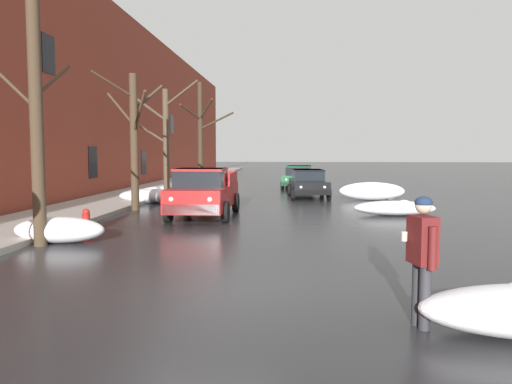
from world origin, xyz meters
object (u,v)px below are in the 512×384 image
at_px(fire_hydrant, 86,221).
at_px(pickup_truck_red_approaching_near_lane, 204,192).
at_px(bare_tree_mid_block, 165,140).
at_px(sedan_black_parked_kerbside_close, 308,183).
at_px(sedan_green_parked_kerbside_mid, 299,177).
at_px(pedestrian_with_coffee, 422,251).
at_px(bare_tree_second_along_sidewalk, 134,136).
at_px(bare_tree_at_the_corner, 36,97).
at_px(bare_tree_far_down_block, 201,131).

bearing_deg(fire_hydrant, pickup_truck_red_approaching_near_lane, 53.68).
bearing_deg(bare_tree_mid_block, sedan_black_parked_kerbside_close, 6.77).
bearing_deg(sedan_black_parked_kerbside_close, pickup_truck_red_approaching_near_lane, -116.83).
relative_size(sedan_green_parked_kerbside_mid, pedestrian_with_coffee, 2.57).
bearing_deg(bare_tree_second_along_sidewalk, bare_tree_at_the_corner, -89.99).
height_order(pickup_truck_red_approaching_near_lane, sedan_black_parked_kerbside_close, pickup_truck_red_approaching_near_lane).
height_order(bare_tree_mid_block, sedan_green_parked_kerbside_mid, bare_tree_mid_block).
bearing_deg(bare_tree_far_down_block, fire_hydrant, -89.12).
distance_m(bare_tree_second_along_sidewalk, bare_tree_far_down_block, 14.43).
relative_size(bare_tree_far_down_block, pedestrian_with_coffee, 3.96).
relative_size(sedan_green_parked_kerbside_mid, fire_hydrant, 6.38).
bearing_deg(bare_tree_second_along_sidewalk, bare_tree_far_down_block, 89.85).
bearing_deg(pedestrian_with_coffee, sedan_green_parked_kerbside_mid, 93.01).
height_order(bare_tree_at_the_corner, pickup_truck_red_approaching_near_lane, bare_tree_at_the_corner).
xyz_separation_m(bare_tree_mid_block, bare_tree_far_down_block, (0.06, 9.39, 0.83)).
xyz_separation_m(bare_tree_at_the_corner, bare_tree_mid_block, (-0.02, 12.66, -0.76)).
xyz_separation_m(pickup_truck_red_approaching_near_lane, sedan_green_parked_kerbside_mid, (3.54, 13.96, -0.13)).
bearing_deg(sedan_green_parked_kerbside_mid, sedan_black_parked_kerbside_close, -86.30).
height_order(bare_tree_second_along_sidewalk, pickup_truck_red_approaching_near_lane, bare_tree_second_along_sidewalk).
bearing_deg(pickup_truck_red_approaching_near_lane, bare_tree_at_the_corner, -118.56).
relative_size(bare_tree_far_down_block, fire_hydrant, 9.83).
distance_m(bare_tree_mid_block, sedan_black_parked_kerbside_close, 7.44).
distance_m(bare_tree_at_the_corner, sedan_green_parked_kerbside_mid, 20.95).
xyz_separation_m(bare_tree_at_the_corner, fire_hydrant, (0.34, 1.95, -3.32)).
distance_m(pickup_truck_red_approaching_near_lane, sedan_green_parked_kerbside_mid, 14.40).
bearing_deg(bare_tree_at_the_corner, sedan_green_parked_kerbside_mid, 71.32).
bearing_deg(pickup_truck_red_approaching_near_lane, bare_tree_mid_block, 114.21).
relative_size(bare_tree_mid_block, fire_hydrant, 8.14).
height_order(bare_tree_at_the_corner, bare_tree_far_down_block, bare_tree_at_the_corner).
bearing_deg(bare_tree_second_along_sidewalk, sedan_black_parked_kerbside_close, 39.73).
relative_size(bare_tree_at_the_corner, bare_tree_second_along_sidewalk, 1.34).
xyz_separation_m(pickup_truck_red_approaching_near_lane, sedan_black_parked_kerbside_close, (3.94, 7.80, -0.13)).
distance_m(bare_tree_far_down_block, fire_hydrant, 20.38).
bearing_deg(fire_hydrant, sedan_black_parked_kerbside_close, 59.87).
distance_m(bare_tree_at_the_corner, bare_tree_mid_block, 12.68).
distance_m(sedan_black_parked_kerbside_close, pedestrian_with_coffee, 18.80).
height_order(bare_tree_second_along_sidewalk, sedan_green_parked_kerbside_mid, bare_tree_second_along_sidewalk).
bearing_deg(sedan_green_parked_kerbside_mid, pickup_truck_red_approaching_near_lane, -104.25).
height_order(bare_tree_second_along_sidewalk, bare_tree_far_down_block, bare_tree_far_down_block).
bearing_deg(pedestrian_with_coffee, bare_tree_far_down_block, 106.16).
xyz_separation_m(bare_tree_second_along_sidewalk, sedan_black_parked_kerbside_close, (7.05, 5.86, -2.20)).
xyz_separation_m(bare_tree_at_the_corner, sedan_black_parked_kerbside_close, (7.05, 13.50, -2.92)).
bearing_deg(pickup_truck_red_approaching_near_lane, bare_tree_second_along_sidewalk, 148.02).
height_order(pickup_truck_red_approaching_near_lane, fire_hydrant, pickup_truck_red_approaching_near_lane).
bearing_deg(bare_tree_mid_block, pedestrian_with_coffee, -66.01).
distance_m(bare_tree_far_down_block, pickup_truck_red_approaching_near_lane, 16.88).
bearing_deg(fire_hydrant, bare_tree_far_down_block, 90.88).
bearing_deg(sedan_green_parked_kerbside_mid, bare_tree_far_down_block, 160.12).
xyz_separation_m(bare_tree_far_down_block, sedan_green_parked_kerbside_mid, (6.61, -2.39, -2.98)).
distance_m(bare_tree_mid_block, pickup_truck_red_approaching_near_lane, 7.89).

